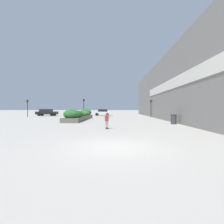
{
  "coord_description": "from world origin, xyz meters",
  "views": [
    {
      "loc": [
        0.09,
        -7.51,
        1.67
      ],
      "look_at": [
        -0.34,
        11.6,
        1.26
      ],
      "focal_mm": 28.0,
      "sensor_mm": 36.0,
      "label": 1
    }
  ],
  "objects_px": {
    "traffic_light_right": "(151,105)",
    "car_center_left": "(102,112)",
    "skateboard": "(107,128)",
    "trash_bin": "(174,119)",
    "traffic_light_left": "(84,105)",
    "car_leftmost": "(47,112)",
    "skateboarder": "(107,119)",
    "traffic_light_far_left": "(27,105)"
  },
  "relations": [
    {
      "from": "skateboard",
      "to": "traffic_light_left",
      "type": "height_order",
      "value": "traffic_light_left"
    },
    {
      "from": "skateboard",
      "to": "traffic_light_left",
      "type": "relative_size",
      "value": 0.17
    },
    {
      "from": "skateboard",
      "to": "car_center_left",
      "type": "bearing_deg",
      "value": 88.17
    },
    {
      "from": "trash_bin",
      "to": "traffic_light_right",
      "type": "height_order",
      "value": "traffic_light_right"
    },
    {
      "from": "traffic_light_far_left",
      "to": "car_center_left",
      "type": "bearing_deg",
      "value": 28.86
    },
    {
      "from": "car_leftmost",
      "to": "skateboarder",
      "type": "bearing_deg",
      "value": 31.35
    },
    {
      "from": "skateboard",
      "to": "traffic_light_far_left",
      "type": "height_order",
      "value": "traffic_light_far_left"
    },
    {
      "from": "car_leftmost",
      "to": "skateboard",
      "type": "bearing_deg",
      "value": 31.35
    },
    {
      "from": "skateboard",
      "to": "traffic_light_right",
      "type": "xyz_separation_m",
      "value": [
        7.17,
        18.08,
        2.15
      ]
    },
    {
      "from": "traffic_light_left",
      "to": "car_leftmost",
      "type": "bearing_deg",
      "value": 150.42
    },
    {
      "from": "skateboard",
      "to": "skateboarder",
      "type": "height_order",
      "value": "skateboarder"
    },
    {
      "from": "traffic_light_left",
      "to": "traffic_light_right",
      "type": "relative_size",
      "value": 1.06
    },
    {
      "from": "trash_bin",
      "to": "traffic_light_left",
      "type": "bearing_deg",
      "value": 130.47
    },
    {
      "from": "car_leftmost",
      "to": "traffic_light_right",
      "type": "xyz_separation_m",
      "value": [
        21.53,
        -5.49,
        1.43
      ]
    },
    {
      "from": "skateboarder",
      "to": "trash_bin",
      "type": "distance_m",
      "value": 8.02
    },
    {
      "from": "traffic_light_right",
      "to": "traffic_light_far_left",
      "type": "bearing_deg",
      "value": 179.27
    },
    {
      "from": "skateboarder",
      "to": "traffic_light_far_left",
      "type": "xyz_separation_m",
      "value": [
        -15.92,
        18.37,
        1.44
      ]
    },
    {
      "from": "car_center_left",
      "to": "skateboarder",
      "type": "bearing_deg",
      "value": -174.82
    },
    {
      "from": "car_center_left",
      "to": "traffic_light_right",
      "type": "relative_size",
      "value": 1.18
    },
    {
      "from": "trash_bin",
      "to": "traffic_light_left",
      "type": "height_order",
      "value": "traffic_light_left"
    },
    {
      "from": "skateboarder",
      "to": "traffic_light_right",
      "type": "relative_size",
      "value": 0.36
    },
    {
      "from": "traffic_light_right",
      "to": "car_center_left",
      "type": "bearing_deg",
      "value": 140.72
    },
    {
      "from": "trash_bin",
      "to": "car_center_left",
      "type": "height_order",
      "value": "car_center_left"
    },
    {
      "from": "car_leftmost",
      "to": "traffic_light_right",
      "type": "bearing_deg",
      "value": 75.68
    },
    {
      "from": "traffic_light_far_left",
      "to": "skateboard",
      "type": "bearing_deg",
      "value": -49.08
    },
    {
      "from": "skateboarder",
      "to": "traffic_light_left",
      "type": "bearing_deg",
      "value": 98.99
    },
    {
      "from": "traffic_light_left",
      "to": "trash_bin",
      "type": "bearing_deg",
      "value": -49.53
    },
    {
      "from": "car_center_left",
      "to": "traffic_light_left",
      "type": "distance_m",
      "value": 8.15
    },
    {
      "from": "skateboard",
      "to": "trash_bin",
      "type": "height_order",
      "value": "trash_bin"
    },
    {
      "from": "trash_bin",
      "to": "traffic_light_left",
      "type": "distance_m",
      "value": 18.68
    },
    {
      "from": "skateboard",
      "to": "car_center_left",
      "type": "relative_size",
      "value": 0.15
    },
    {
      "from": "skateboarder",
      "to": "traffic_light_right",
      "type": "bearing_deg",
      "value": 61.35
    },
    {
      "from": "trash_bin",
      "to": "traffic_light_right",
      "type": "bearing_deg",
      "value": 88.4
    },
    {
      "from": "skateboarder",
      "to": "traffic_light_left",
      "type": "distance_m",
      "value": 19.22
    },
    {
      "from": "traffic_light_right",
      "to": "car_leftmost",
      "type": "bearing_deg",
      "value": 165.68
    },
    {
      "from": "skateboard",
      "to": "traffic_light_left",
      "type": "distance_m",
      "value": 19.29
    },
    {
      "from": "traffic_light_far_left",
      "to": "car_leftmost",
      "type": "bearing_deg",
      "value": 73.25
    },
    {
      "from": "car_leftmost",
      "to": "car_center_left",
      "type": "xyz_separation_m",
      "value": [
        12.01,
        2.29,
        -0.04
      ]
    },
    {
      "from": "traffic_light_right",
      "to": "traffic_light_far_left",
      "type": "xyz_separation_m",
      "value": [
        -23.09,
        0.3,
        0.02
      ]
    },
    {
      "from": "skateboard",
      "to": "traffic_light_right",
      "type": "height_order",
      "value": "traffic_light_right"
    },
    {
      "from": "skateboard",
      "to": "car_leftmost",
      "type": "distance_m",
      "value": 27.61
    },
    {
      "from": "traffic_light_left",
      "to": "traffic_light_right",
      "type": "distance_m",
      "value": 12.45
    }
  ]
}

